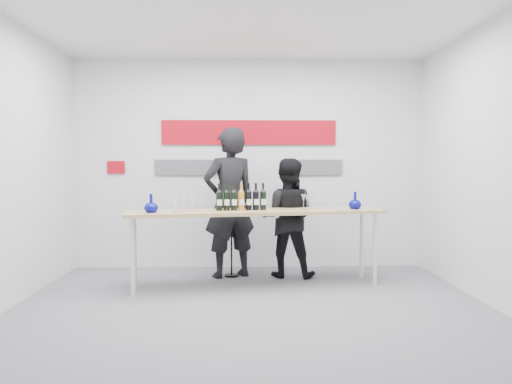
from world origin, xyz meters
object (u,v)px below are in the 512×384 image
mic_stand (231,239)px  presenter_left (229,203)px  presenter_right (287,218)px  tasting_table (256,216)px

mic_stand → presenter_left: bearing=-148.8°
presenter_left → presenter_right: presenter_left is taller
presenter_left → tasting_table: bearing=97.0°
presenter_right → mic_stand: mic_stand is taller
tasting_table → presenter_left: (-0.34, 0.55, 0.12)m
presenter_left → presenter_right: bearing=155.4°
mic_stand → tasting_table: bearing=-62.3°
tasting_table → presenter_right: (0.42, 0.55, -0.08)m
tasting_table → presenter_left: bearing=112.1°
presenter_left → presenter_right: (0.76, 0.00, -0.20)m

